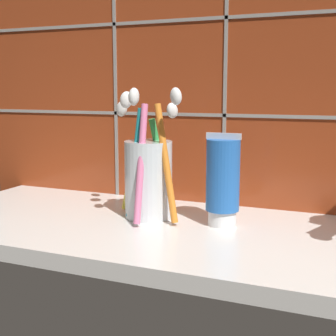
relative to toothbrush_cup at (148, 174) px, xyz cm
name	(u,v)px	position (x,y,z in cm)	size (l,w,h in cm)	color
sink_counter	(180,235)	(5.76, -2.91, -6.98)	(72.72, 28.27, 2.00)	silver
tile_wall_backsplash	(215,82)	(5.77, 11.48, 12.53)	(82.72, 1.72, 41.00)	#933819
toothbrush_cup	(148,174)	(0.00, 0.00, 0.00)	(12.47, 12.05, 17.81)	silver
toothpaste_tube	(223,181)	(10.43, 0.12, -0.12)	(4.51, 4.29, 11.97)	white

